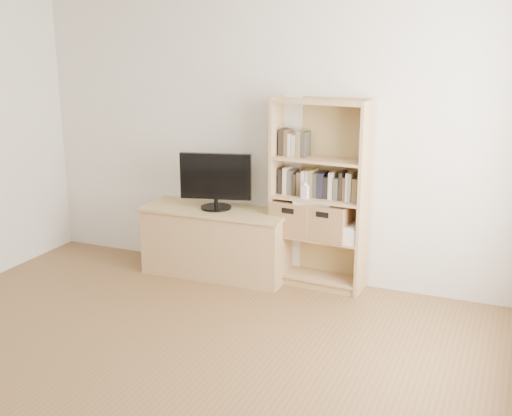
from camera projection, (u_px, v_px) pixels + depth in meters
The scene contains 12 objects.
floor at pixel (107, 412), 3.76m from camera, with size 4.50×5.00×0.01m, color brown.
back_wall at pixel (268, 132), 5.63m from camera, with size 4.50×0.02×2.60m, color silver.
tv_stand at pixel (217, 243), 5.83m from camera, with size 1.30×0.49×0.60m, color tan.
bookshelf at pixel (319, 195), 5.43m from camera, with size 0.81×0.29×1.63m, color tan.
television at pixel (216, 181), 5.68m from camera, with size 0.64×0.05×0.50m, color black.
books_row_mid at pixel (320, 184), 5.42m from camera, with size 0.85×0.16×0.23m, color black.
books_row_upper at pixel (301, 144), 5.41m from camera, with size 0.40×0.15×0.21m, color black.
baby_monitor at pixel (305, 192), 5.38m from camera, with size 0.06×0.04×0.11m, color white.
basket_left at pixel (295, 216), 5.58m from camera, with size 0.36×0.29×0.29m, color #976544.
basket_right at pixel (329, 221), 5.44m from camera, with size 0.36×0.30×0.30m, color #976544.
laptop at pixel (314, 201), 5.45m from camera, with size 0.32×0.22×0.02m, color silver.
magazine_stack at pixel (349, 234), 5.39m from camera, with size 0.18×0.26×0.12m, color silver.
Camera 1 is at (2.09, -2.70, 2.15)m, focal length 45.00 mm.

